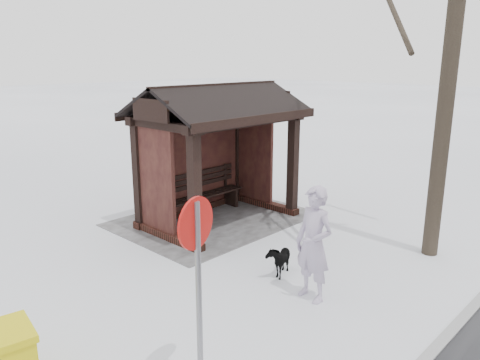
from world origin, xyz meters
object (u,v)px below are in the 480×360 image
bus_shelter (214,126)px  pedestrian (314,244)px  dog (279,258)px  road_sign (197,253)px

bus_shelter → pedestrian: bearing=68.5°
pedestrian → bus_shelter: bearing=165.9°
pedestrian → dog: pedestrian is taller
pedestrian → road_sign: bearing=-77.0°
bus_shelter → road_sign: (4.00, 3.99, -0.54)m
pedestrian → road_sign: 2.64m
pedestrian → road_sign: (2.53, 0.25, 0.73)m
pedestrian → dog: 1.13m
dog → bus_shelter: bearing=135.4°
bus_shelter → road_sign: size_ratio=1.61×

